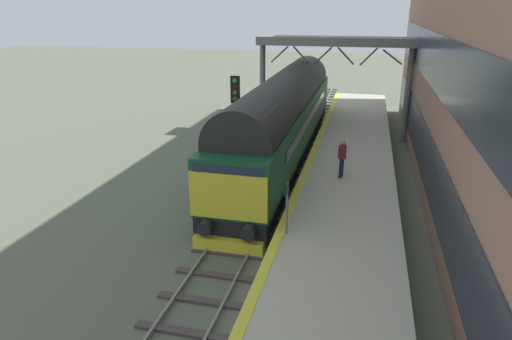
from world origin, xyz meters
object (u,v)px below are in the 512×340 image
signal_post_near (236,112)px  platform_number_sign (287,200)px  diesel_locomotive (284,116)px  waiting_passenger (342,155)px

signal_post_near → platform_number_sign: (3.79, -7.39, -1.00)m
diesel_locomotive → platform_number_sign: bearing=-78.9°
diesel_locomotive → signal_post_near: 3.26m
diesel_locomotive → platform_number_sign: 10.19m
platform_number_sign → waiting_passenger: (1.37, 5.58, -0.17)m
signal_post_near → waiting_passenger: bearing=-19.3°
diesel_locomotive → waiting_passenger: bearing=-53.0°
waiting_passenger → diesel_locomotive: bearing=53.6°
diesel_locomotive → signal_post_near: signal_post_near is taller
signal_post_near → diesel_locomotive: bearing=54.9°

